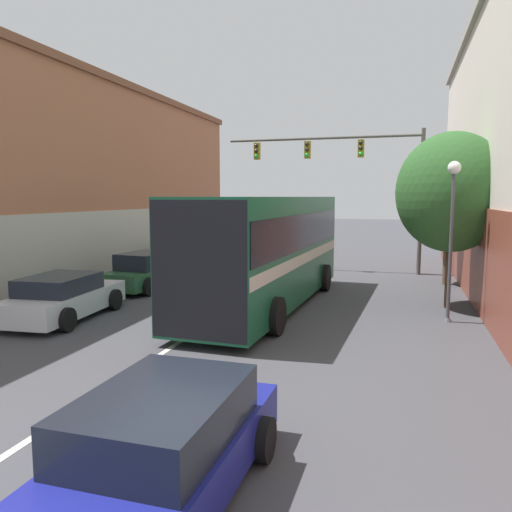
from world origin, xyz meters
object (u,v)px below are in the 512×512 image
bus (268,246)px  hatchback_foreground (155,456)px  parked_car_left_far (149,271)px  street_lamp (452,221)px  parked_car_left_near (198,255)px  parked_car_left_mid (63,298)px  street_tree_near (452,192)px  traffic_signal_gantry (353,167)px  street_tree_far (449,190)px

bus → hatchback_foreground: size_ratio=2.30×
parked_car_left_far → street_lamp: street_lamp is taller
bus → parked_car_left_near: bus is taller
hatchback_foreground → street_lamp: street_lamp is taller
parked_car_left_mid → street_tree_near: size_ratio=0.79×
traffic_signal_gantry → street_lamp: 9.82m
traffic_signal_gantry → street_tree_near: (3.72, -6.95, -1.25)m
bus → hatchback_foreground: bus is taller
parked_car_left_mid → traffic_signal_gantry: bearing=-36.0°
parked_car_left_mid → street_tree_near: bearing=-71.0°
street_tree_far → parked_car_left_mid: bearing=-140.2°
parked_car_left_mid → street_tree_near: street_tree_near is taller
hatchback_foreground → parked_car_left_mid: 9.93m
bus → parked_car_left_mid: size_ratio=2.41×
street_tree_near → traffic_signal_gantry: bearing=118.2°
parked_car_left_near → parked_car_left_mid: parked_car_left_near is taller
traffic_signal_gantry → street_tree_far: size_ratio=1.68×
hatchback_foreground → parked_car_left_mid: size_ratio=1.05×
parked_car_left_near → street_lamp: size_ratio=0.94×
traffic_signal_gantry → street_tree_near: 7.98m
street_lamp → street_tree_near: size_ratio=0.81×
street_lamp → street_tree_far: bearing=86.1°
street_tree_near → parked_car_left_far: bearing=178.5°
parked_car_left_far → hatchback_foreground: bearing=-144.7°
parked_car_left_near → parked_car_left_mid: (0.14, -10.38, -0.06)m
street_tree_far → street_tree_near: bearing=-93.9°
street_tree_near → street_tree_far: street_tree_near is taller
traffic_signal_gantry → street_lamp: bearing=-68.0°
parked_car_left_near → parked_car_left_mid: size_ratio=0.98×
parked_car_left_near → street_lamp: 13.42m
hatchback_foreground → parked_car_left_near: size_ratio=1.07×
hatchback_foreground → street_tree_far: (4.38, 16.55, 3.19)m
bus → street_lamp: (5.44, -0.56, 0.87)m
parked_car_left_mid → street_lamp: 11.28m
street_tree_near → street_tree_far: (0.31, 4.56, 0.14)m
parked_car_left_near → street_tree_near: 12.70m
parked_car_left_far → traffic_signal_gantry: 10.60m
bus → traffic_signal_gantry: traffic_signal_gantry is taller
parked_car_left_mid → street_lamp: (10.71, 2.77, 2.23)m
parked_car_left_far → parked_car_left_near: bearing=8.6°
street_lamp → hatchback_foreground: bearing=-111.4°
parked_car_left_mid → hatchback_foreground: bearing=-141.6°
hatchback_foreground → traffic_signal_gantry: traffic_signal_gantry is taller
street_lamp → bus: bearing=174.1°
parked_car_left_mid → parked_car_left_far: bearing=-5.2°
traffic_signal_gantry → street_tree_far: 4.82m
street_tree_near → street_tree_far: size_ratio=1.02×
hatchback_foreground → traffic_signal_gantry: bearing=-0.4°
parked_car_left_near → parked_car_left_far: parked_car_left_near is taller
parked_car_left_near → street_tree_near: street_tree_near is taller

